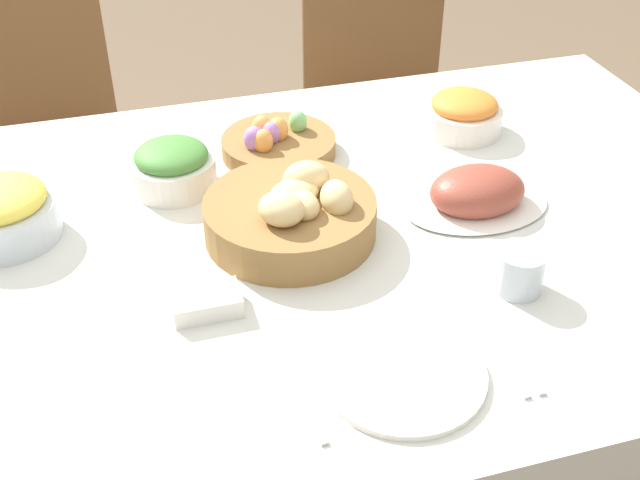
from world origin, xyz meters
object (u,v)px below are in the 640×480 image
(bread_basket, at_px, (293,215))
(carrot_bowl, at_px, (463,113))
(green_salad_bowl, at_px, (173,166))
(spoon, at_px, (515,351))
(fork, at_px, (304,396))
(knife, at_px, (496,355))
(egg_basket, at_px, (276,143))
(chair_far_left, at_px, (46,150))
(dinner_plate, at_px, (403,374))
(ham_platter, at_px, (477,194))
(chair_far_right, at_px, (382,106))
(pineapple_bowl, at_px, (2,212))
(butter_dish, at_px, (206,303))
(drinking_cup, at_px, (519,270))

(bread_basket, relative_size, carrot_bowl, 1.81)
(green_salad_bowl, bearing_deg, spoon, -55.21)
(fork, relative_size, knife, 1.00)
(bread_basket, relative_size, green_salad_bowl, 1.84)
(egg_basket, bearing_deg, bread_basket, -97.61)
(chair_far_left, bearing_deg, fork, -78.46)
(green_salad_bowl, relative_size, dinner_plate, 0.69)
(knife, bearing_deg, dinner_plate, 177.22)
(bread_basket, bearing_deg, ham_platter, -0.29)
(chair_far_left, relative_size, bread_basket, 3.02)
(chair_far_right, bearing_deg, chair_far_left, -176.67)
(egg_basket, bearing_deg, ham_platter, -43.61)
(knife, bearing_deg, ham_platter, 66.39)
(egg_basket, xyz_separation_m, pineapple_bowl, (-0.50, -0.15, 0.02))
(chair_far_left, height_order, pineapple_bowl, chair_far_left)
(bread_basket, height_order, spoon, bread_basket)
(knife, height_order, spoon, same)
(carrot_bowl, relative_size, pineapple_bowl, 0.89)
(ham_platter, bearing_deg, carrot_bowl, 70.60)
(dinner_plate, distance_m, fork, 0.14)
(spoon, bearing_deg, knife, -177.22)
(ham_platter, xyz_separation_m, butter_dish, (-0.51, -0.15, -0.01))
(spoon, bearing_deg, pineapple_bowl, 147.30)
(fork, height_order, butter_dish, butter_dish)
(drinking_cup, bearing_deg, pineapple_bowl, 154.39)
(spoon, xyz_separation_m, butter_dish, (-0.40, 0.21, 0.01))
(chair_far_right, xyz_separation_m, carrot_bowl, (-0.07, -0.65, 0.30))
(dinner_plate, distance_m, drinking_cup, 0.27)
(chair_far_right, bearing_deg, dinner_plate, -105.77)
(egg_basket, xyz_separation_m, carrot_bowl, (0.40, -0.01, 0.02))
(chair_far_right, bearing_deg, fork, -111.15)
(bread_basket, distance_m, drinking_cup, 0.38)
(chair_far_left, height_order, knife, chair_far_left)
(bread_basket, height_order, carrot_bowl, bread_basket)
(dinner_plate, bearing_deg, green_salad_bowl, 111.86)
(chair_far_right, height_order, green_salad_bowl, chair_far_right)
(green_salad_bowl, bearing_deg, chair_far_left, 111.34)
(chair_far_right, distance_m, butter_dish, 1.30)
(pineapple_bowl, distance_m, drinking_cup, 0.85)
(bread_basket, xyz_separation_m, butter_dish, (-0.17, -0.15, -0.03))
(chair_far_left, distance_m, spoon, 1.48)
(knife, distance_m, spoon, 0.03)
(egg_basket, xyz_separation_m, butter_dish, (-0.21, -0.43, -0.01))
(fork, bearing_deg, chair_far_right, 62.75)
(spoon, bearing_deg, chair_far_left, 120.61)
(pineapple_bowl, bearing_deg, knife, -36.68)
(butter_dish, bearing_deg, drinking_cup, -9.66)
(drinking_cup, xyz_separation_m, butter_dish, (-0.47, 0.08, -0.02))
(green_salad_bowl, relative_size, butter_dish, 1.53)
(ham_platter, height_order, fork, ham_platter)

